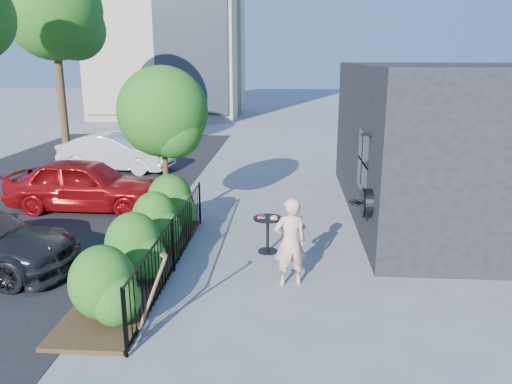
# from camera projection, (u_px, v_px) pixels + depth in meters

# --- Properties ---
(ground) EXTENTS (120.00, 120.00, 0.00)m
(ground) POSITION_uv_depth(u_px,v_px,m) (248.00, 273.00, 9.96)
(ground) COLOR gray
(ground) RESTS_ON ground
(shop_building) EXTENTS (6.22, 9.00, 4.00)m
(shop_building) POSITION_uv_depth(u_px,v_px,m) (465.00, 141.00, 13.41)
(shop_building) COLOR black
(shop_building) RESTS_ON ground
(fence) EXTENTS (0.05, 6.05, 1.10)m
(fence) POSITION_uv_depth(u_px,v_px,m) (173.00, 245.00, 9.92)
(fence) COLOR black
(fence) RESTS_ON ground
(planting_bed) EXTENTS (1.30, 6.00, 0.08)m
(planting_bed) POSITION_uv_depth(u_px,v_px,m) (140.00, 268.00, 10.10)
(planting_bed) COLOR #382616
(planting_bed) RESTS_ON ground
(shrubs) EXTENTS (1.10, 5.60, 1.24)m
(shrubs) POSITION_uv_depth(u_px,v_px,m) (144.00, 236.00, 10.02)
(shrubs) COLOR #205413
(shrubs) RESTS_ON ground
(patio_tree) EXTENTS (2.20, 2.20, 3.94)m
(patio_tree) POSITION_uv_depth(u_px,v_px,m) (165.00, 117.00, 12.05)
(patio_tree) COLOR #3F2B19
(patio_tree) RESTS_ON ground
(street_tree_far) EXTENTS (4.40, 4.40, 8.28)m
(street_tree_far) POSITION_uv_depth(u_px,v_px,m) (55.00, 17.00, 22.52)
(street_tree_far) COLOR #3F2B19
(street_tree_far) RESTS_ON ground
(cafe_table) EXTENTS (0.63, 0.63, 0.85)m
(cafe_table) POSITION_uv_depth(u_px,v_px,m) (268.00, 228.00, 10.91)
(cafe_table) COLOR black
(cafe_table) RESTS_ON ground
(woman) EXTENTS (0.71, 0.56, 1.70)m
(woman) POSITION_uv_depth(u_px,v_px,m) (290.00, 242.00, 9.26)
(woman) COLOR #E3AD93
(woman) RESTS_ON ground
(shovel) EXTENTS (0.51, 0.19, 1.44)m
(shovel) POSITION_uv_depth(u_px,v_px,m) (151.00, 301.00, 7.48)
(shovel) COLOR brown
(shovel) RESTS_ON ground
(car_red) EXTENTS (4.33, 1.83, 1.46)m
(car_red) POSITION_uv_depth(u_px,v_px,m) (85.00, 184.00, 13.97)
(car_red) COLOR maroon
(car_red) RESTS_ON ground
(car_silver) EXTENTS (4.42, 2.08, 1.40)m
(car_silver) POSITION_uv_depth(u_px,v_px,m) (116.00, 152.00, 18.82)
(car_silver) COLOR silver
(car_silver) RESTS_ON ground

